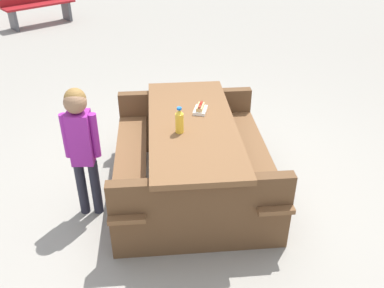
{
  "coord_description": "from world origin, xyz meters",
  "views": [
    {
      "loc": [
        -3.07,
        0.99,
        2.49
      ],
      "look_at": [
        0.0,
        0.0,
        0.52
      ],
      "focal_mm": 38.9,
      "sensor_mm": 36.0,
      "label": 1
    }
  ],
  "objects_px": {
    "hotdog_tray": "(200,109)",
    "picnic_table": "(192,151)",
    "park_bench_mid": "(37,3)",
    "child_in_coat": "(81,138)",
    "soda_bottle": "(179,121)"
  },
  "relations": [
    {
      "from": "hotdog_tray",
      "to": "child_in_coat",
      "type": "relative_size",
      "value": 0.18
    },
    {
      "from": "soda_bottle",
      "to": "hotdog_tray",
      "type": "xyz_separation_m",
      "value": [
        0.31,
        -0.29,
        -0.07
      ]
    },
    {
      "from": "child_in_coat",
      "to": "park_bench_mid",
      "type": "relative_size",
      "value": 0.78
    },
    {
      "from": "hotdog_tray",
      "to": "park_bench_mid",
      "type": "bearing_deg",
      "value": 12.64
    },
    {
      "from": "hotdog_tray",
      "to": "picnic_table",
      "type": "bearing_deg",
      "value": 141.5
    },
    {
      "from": "picnic_table",
      "to": "hotdog_tray",
      "type": "bearing_deg",
      "value": -38.5
    },
    {
      "from": "park_bench_mid",
      "to": "child_in_coat",
      "type": "bearing_deg",
      "value": -176.91
    },
    {
      "from": "hotdog_tray",
      "to": "park_bench_mid",
      "type": "distance_m",
      "value": 6.65
    },
    {
      "from": "hotdog_tray",
      "to": "child_in_coat",
      "type": "xyz_separation_m",
      "value": [
        -0.19,
        1.09,
        -0.01
      ]
    },
    {
      "from": "hotdog_tray",
      "to": "child_in_coat",
      "type": "bearing_deg",
      "value": 99.66
    },
    {
      "from": "soda_bottle",
      "to": "child_in_coat",
      "type": "relative_size",
      "value": 0.19
    },
    {
      "from": "soda_bottle",
      "to": "park_bench_mid",
      "type": "distance_m",
      "value": 6.89
    },
    {
      "from": "hotdog_tray",
      "to": "park_bench_mid",
      "type": "relative_size",
      "value": 0.14
    },
    {
      "from": "picnic_table",
      "to": "park_bench_mid",
      "type": "xyz_separation_m",
      "value": [
        6.65,
        1.32,
        0.0
      ]
    },
    {
      "from": "picnic_table",
      "to": "hotdog_tray",
      "type": "height_order",
      "value": "hotdog_tray"
    }
  ]
}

